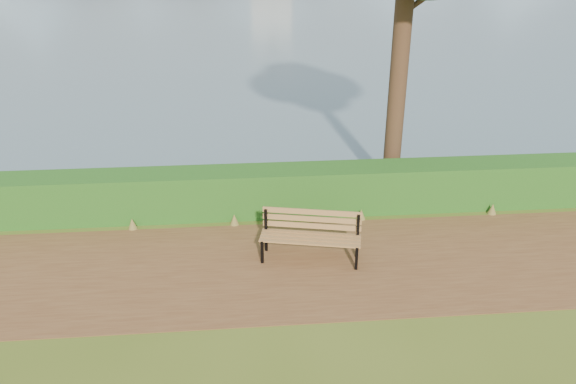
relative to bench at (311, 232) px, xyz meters
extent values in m
plane|color=#475B1A|center=(-0.33, -0.60, -0.53)|extent=(140.00, 140.00, 0.00)
cube|color=brown|center=(-0.33, -0.30, -0.53)|extent=(40.00, 3.40, 0.01)
cube|color=#164E16|center=(-0.33, 2.00, -0.03)|extent=(32.00, 0.85, 1.00)
cube|color=black|center=(-0.91, -0.13, -0.30)|extent=(0.06, 0.07, 0.46)
cube|color=black|center=(-0.81, 0.32, -0.09)|extent=(0.06, 0.07, 0.88)
cube|color=black|center=(-0.86, 0.09, -0.10)|extent=(0.17, 0.53, 0.05)
cube|color=black|center=(0.77, -0.50, -0.30)|extent=(0.06, 0.07, 0.46)
cube|color=black|center=(0.87, -0.06, -0.09)|extent=(0.06, 0.07, 0.88)
cube|color=black|center=(0.82, -0.28, -0.10)|extent=(0.17, 0.53, 0.05)
cube|color=olive|center=(-0.06, -0.28, -0.07)|extent=(1.83, 0.49, 0.04)
cube|color=olive|center=(-0.03, -0.16, -0.07)|extent=(1.83, 0.49, 0.04)
cube|color=olive|center=(-0.01, -0.03, -0.07)|extent=(1.83, 0.49, 0.04)
cube|color=olive|center=(0.02, 0.10, -0.07)|extent=(1.83, 0.49, 0.04)
cube|color=olive|center=(0.04, 0.16, 0.05)|extent=(1.82, 0.45, 0.11)
cube|color=olive|center=(0.04, 0.16, 0.20)|extent=(1.82, 0.45, 0.11)
cube|color=olive|center=(0.04, 0.16, 0.34)|extent=(1.82, 0.45, 0.11)
cylinder|color=#352315|center=(2.29, 2.98, 3.05)|extent=(0.40, 0.40, 7.16)
camera|label=1|loc=(-1.24, -9.06, 4.99)|focal=35.00mm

